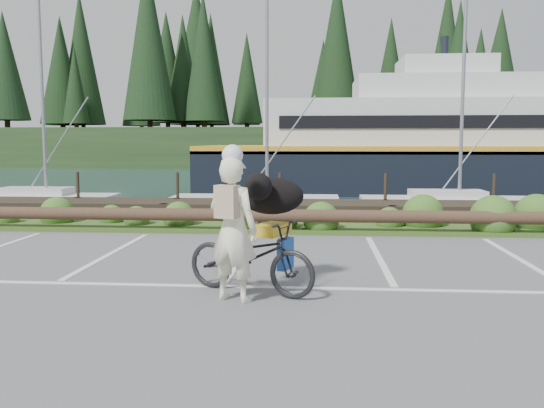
% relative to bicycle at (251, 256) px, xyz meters
% --- Properties ---
extents(ground, '(72.00, 72.00, 0.00)m').
position_rel_bicycle_xyz_m(ground, '(-0.47, 0.72, -0.54)').
color(ground, '#565558').
extents(harbor_backdrop, '(170.00, 160.00, 30.00)m').
position_rel_bicycle_xyz_m(harbor_backdrop, '(-0.08, 79.19, -0.54)').
color(harbor_backdrop, '#19303D').
rests_on(harbor_backdrop, ground).
extents(vegetation_strip, '(34.00, 1.60, 0.10)m').
position_rel_bicycle_xyz_m(vegetation_strip, '(-0.47, 6.02, -0.49)').
color(vegetation_strip, '#3D5B21').
rests_on(vegetation_strip, ground).
extents(log_rail, '(32.00, 0.30, 0.60)m').
position_rel_bicycle_xyz_m(log_rail, '(-0.47, 5.32, -0.54)').
color(log_rail, '#443021').
rests_on(log_rail, ground).
extents(bicycle, '(2.17, 1.46, 1.08)m').
position_rel_bicycle_xyz_m(bicycle, '(0.00, 0.00, 0.00)').
color(bicycle, black).
rests_on(bicycle, ground).
extents(cyclist, '(0.85, 0.72, 1.99)m').
position_rel_bicycle_xyz_m(cyclist, '(-0.19, -0.44, 0.46)').
color(cyclist, white).
rests_on(cyclist, ground).
extents(dog, '(0.83, 1.09, 0.57)m').
position_rel_bicycle_xyz_m(dog, '(0.26, 0.61, 0.82)').
color(dog, black).
rests_on(dog, bicycle).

